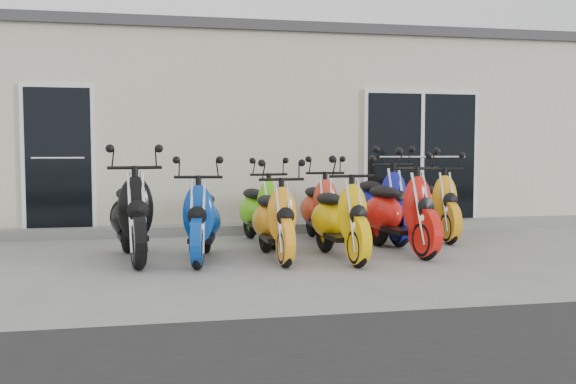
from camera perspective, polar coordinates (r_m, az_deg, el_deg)
The scene contains 15 objects.
ground at distance 8.25m, azimuth 0.83°, elevation -5.49°, with size 80.00×80.00×0.00m, color gray.
building at distance 13.26m, azimuth -3.94°, elevation 5.03°, with size 14.00×6.00×3.20m, color beige.
roof_cap at distance 13.40m, azimuth -3.97°, elevation 12.23°, with size 14.20×6.20×0.16m, color #3F3F42.
front_step at distance 10.20m, azimuth -1.58°, elevation -3.24°, with size 14.00×0.40×0.15m, color gray.
door_left at distance 10.23m, azimuth -19.73°, elevation 3.21°, with size 1.07×0.08×2.22m, color black.
door_right at distance 11.00m, azimuth 11.76°, elevation 3.40°, with size 2.02×0.08×2.22m, color black.
scooter_front_black at distance 7.88m, azimuth -13.74°, elevation -0.92°, with size 0.69×1.89×1.40m, color black, non-canonical shape.
scooter_front_blue at distance 7.74m, azimuth -7.68°, elevation -1.43°, with size 0.62×1.71×1.27m, color #093B9D, non-canonical shape.
scooter_front_orange_a at distance 7.75m, azimuth -1.22°, elevation -1.53°, with size 0.60×1.66×1.23m, color #FF9D1A, non-canonical shape.
scooter_front_orange_b at distance 7.78m, azimuth 4.61°, elevation -1.34°, with size 0.63×1.72×1.27m, color #F4BB05, non-canonical shape.
scooter_front_red at distance 8.37m, azimuth 9.85°, elevation -0.71°, with size 0.67×1.85×1.36m, color red, non-canonical shape.
scooter_back_green at distance 9.06m, azimuth -2.46°, elevation -0.73°, with size 0.60×1.66×1.23m, color #61D016, non-canonical shape.
scooter_back_red at distance 9.22m, azimuth 2.79°, elevation -0.59°, with size 0.61×1.69×1.25m, color red, non-canonical shape.
scooter_back_blue at distance 9.38m, azimuth 8.27°, elevation -0.12°, with size 0.68×1.87×1.38m, color #12179F, non-canonical shape.
scooter_back_yellow at distance 9.74m, azimuth 12.74°, elevation -0.27°, with size 0.64×1.76×1.30m, color orange, non-canonical shape.
Camera 1 is at (-1.72, -7.95, 1.36)m, focal length 40.00 mm.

